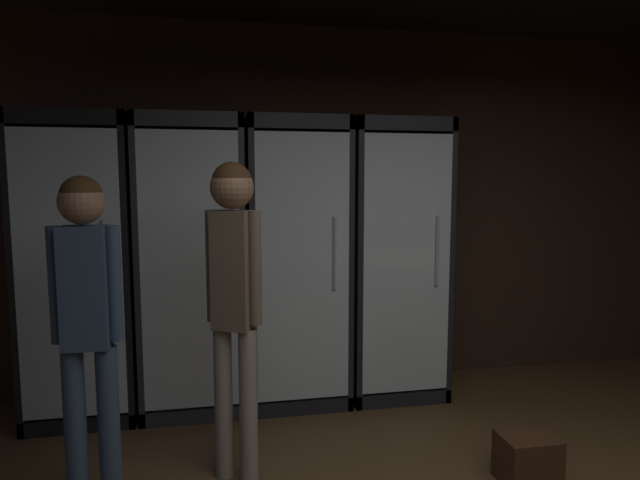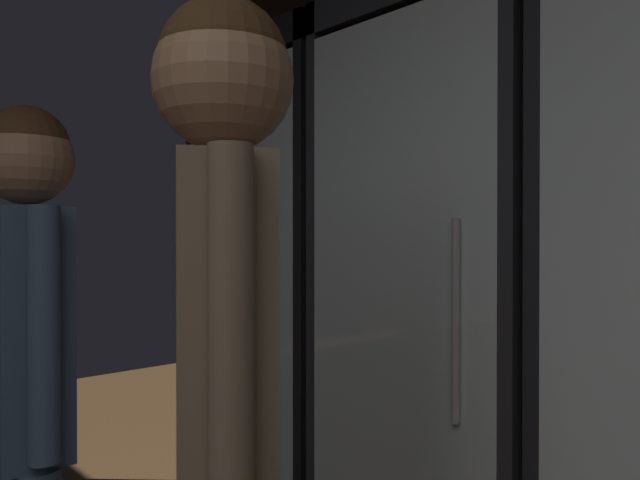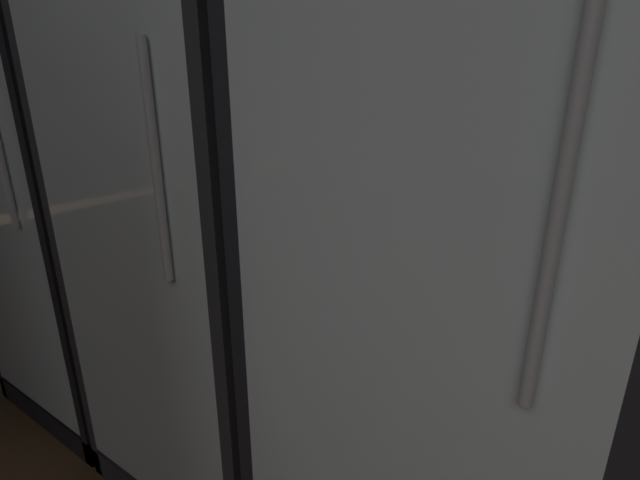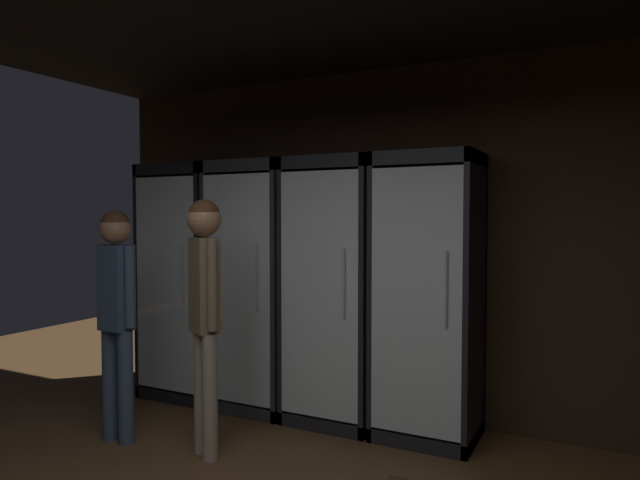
{
  "view_description": "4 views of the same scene",
  "coord_description": "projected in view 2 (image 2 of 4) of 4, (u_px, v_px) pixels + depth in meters",
  "views": [
    {
      "loc": [
        -1.22,
        -1.2,
        1.64
      ],
      "look_at": [
        -0.51,
        2.44,
        1.22
      ],
      "focal_mm": 30.44,
      "sensor_mm": 36.0,
      "label": 1
    },
    {
      "loc": [
        -0.3,
        1.13,
        1.35
      ],
      "look_at": [
        -1.77,
        2.46,
        1.33
      ],
      "focal_mm": 34.01,
      "sensor_mm": 36.0,
      "label": 2
    },
    {
      "loc": [
        -0.37,
        1.79,
        1.28
      ],
      "look_at": [
        -0.8,
        2.43,
        1.03
      ],
      "focal_mm": 24.83,
      "sensor_mm": 36.0,
      "label": 3
    },
    {
      "loc": [
        1.28,
        -1.35,
        1.62
      ],
      "look_at": [
        -0.7,
        2.53,
        1.43
      ],
      "focal_mm": 32.05,
      "sensor_mm": 36.0,
      "label": 4
    }
  ],
  "objects": [
    {
      "name": "cooler_far_left",
      "position": [
        309.0,
        317.0,
        2.42
      ],
      "size": [
        0.72,
        0.63,
        2.07
      ],
      "color": "black",
      "rests_on": "ground"
    },
    {
      "name": "cooler_left",
      "position": [
        467.0,
        343.0,
        1.87
      ],
      "size": [
        0.72,
        0.63,
        2.07
      ],
      "color": "#2B2B30",
      "rests_on": "ground"
    },
    {
      "name": "shopper_near",
      "position": [
        224.0,
        378.0,
        0.98
      ],
      "size": [
        0.29,
        0.23,
        1.73
      ],
      "color": "gray",
      "rests_on": "ground"
    },
    {
      "name": "shopper_far",
      "position": [
        27.0,
        366.0,
        1.45
      ],
      "size": [
        0.34,
        0.22,
        1.66
      ],
      "color": "#384C66",
      "rests_on": "ground"
    }
  ]
}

